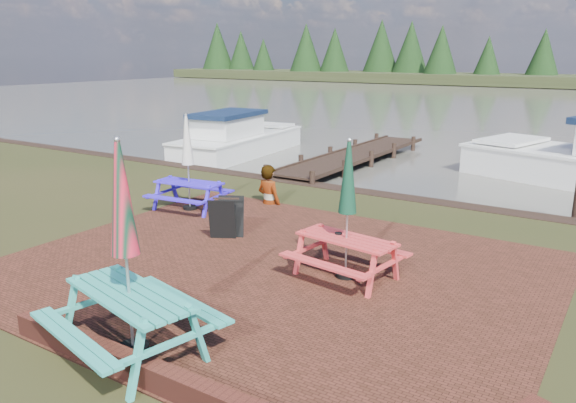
# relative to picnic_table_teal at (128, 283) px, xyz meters

# --- Properties ---
(ground) EXTENTS (120.00, 120.00, 0.00)m
(ground) POSITION_rel_picnic_table_teal_xyz_m (-0.11, 2.20, -0.94)
(ground) COLOR black
(ground) RESTS_ON ground
(paving) EXTENTS (9.00, 7.50, 0.02)m
(paving) POSITION_rel_picnic_table_teal_xyz_m (-0.11, 3.20, -0.93)
(paving) COLOR #371B11
(paving) RESTS_ON ground
(water) EXTENTS (120.00, 60.00, 0.02)m
(water) POSITION_rel_picnic_table_teal_xyz_m (-0.11, 39.20, -0.94)
(water) COLOR #4A4740
(water) RESTS_ON ground
(picnic_table_teal) EXTENTS (2.27, 2.11, 2.68)m
(picnic_table_teal) POSITION_rel_picnic_table_teal_xyz_m (0.00, 0.00, 0.00)
(picnic_table_teal) COLOR teal
(picnic_table_teal) RESTS_ON ground
(picnic_table_red) EXTENTS (1.85, 1.70, 2.31)m
(picnic_table_red) POSITION_rel_picnic_table_teal_xyz_m (1.12, 3.59, -0.13)
(picnic_table_red) COLOR red
(picnic_table_red) RESTS_ON ground
(picnic_table_blue) EXTENTS (1.78, 1.62, 2.25)m
(picnic_table_blue) POSITION_rel_picnic_table_teal_xyz_m (-3.91, 5.32, -0.15)
(picnic_table_blue) COLOR #321CD9
(picnic_table_blue) RESTS_ON ground
(chalkboard) EXTENTS (0.56, 0.71, 0.84)m
(chalkboard) POSITION_rel_picnic_table_teal_xyz_m (-1.83, 4.13, -0.50)
(chalkboard) COLOR black
(chalkboard) RESTS_ON ground
(jetty) EXTENTS (1.76, 9.08, 1.00)m
(jetty) POSITION_rel_picnic_table_teal_xyz_m (-3.61, 13.48, -0.82)
(jetty) COLOR black
(jetty) RESTS_ON ground
(boat_jetty) EXTENTS (2.84, 6.64, 1.87)m
(boat_jetty) POSITION_rel_picnic_table_teal_xyz_m (-8.19, 12.70, -0.58)
(boat_jetty) COLOR silver
(boat_jetty) RESTS_ON ground
(person) EXTENTS (0.78, 0.58, 1.94)m
(person) POSITION_rel_picnic_table_teal_xyz_m (-2.64, 6.79, 0.03)
(person) COLOR gray
(person) RESTS_ON ground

